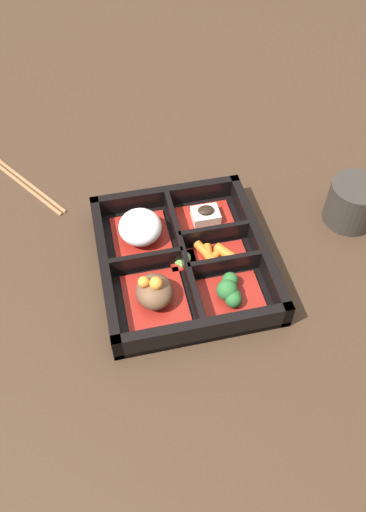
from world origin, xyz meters
TOP-DOWN VIEW (x-y plane):
  - ground_plane at (0.00, 0.00)m, footprint 3.00×3.00m
  - bento_base at (0.00, 0.00)m, footprint 0.27×0.25m
  - bento_rim at (-0.00, -0.00)m, footprint 0.27×0.25m
  - bowl_stew at (-0.06, 0.05)m, footprint 0.10×0.09m
  - bowl_rice at (0.06, 0.05)m, footprint 0.10×0.09m
  - bowl_greens at (-0.08, -0.05)m, footprint 0.07×0.09m
  - bowl_carrots at (-0.00, -0.05)m, footprint 0.06×0.09m
  - bowl_tofu at (0.08, -0.05)m, footprint 0.07×0.09m
  - bowl_pickles at (-0.00, 0.00)m, footprint 0.04×0.04m
  - tea_cup at (0.04, -0.29)m, footprint 0.08×0.08m
  - chopsticks at (0.25, 0.24)m, footprint 0.20×0.15m

SIDE VIEW (x-z plane):
  - ground_plane at x=0.00m, z-range 0.00..0.00m
  - chopsticks at x=0.25m, z-range 0.00..0.01m
  - bento_base at x=0.00m, z-range 0.00..0.01m
  - bowl_pickles at x=0.00m, z-range 0.01..0.02m
  - bowl_carrots at x=0.00m, z-range 0.01..0.03m
  - bowl_tofu at x=0.08m, z-range 0.00..0.03m
  - bento_rim at x=0.00m, z-range 0.00..0.04m
  - bowl_greens at x=-0.08m, z-range 0.01..0.04m
  - bowl_stew at x=-0.06m, z-range 0.00..0.06m
  - bowl_rice at x=0.06m, z-range 0.01..0.06m
  - tea_cup at x=0.04m, z-range 0.00..0.07m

